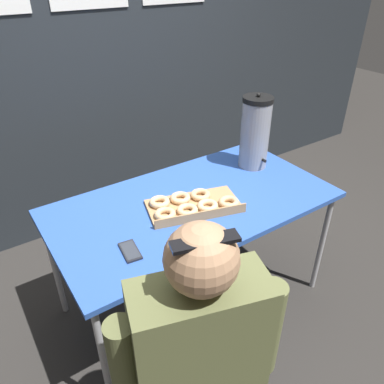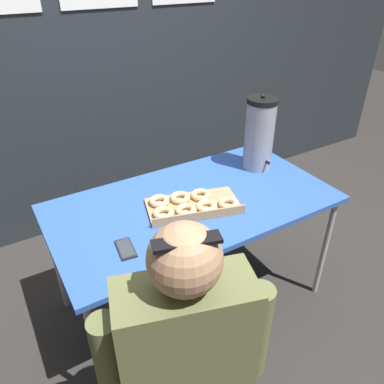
# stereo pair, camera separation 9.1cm
# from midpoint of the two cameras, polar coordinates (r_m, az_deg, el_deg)

# --- Properties ---
(ground_plane) EXTENTS (12.00, 12.00, 0.00)m
(ground_plane) POSITION_cam_midpoint_polar(r_m,az_deg,el_deg) (2.48, 1.28, -15.76)
(ground_plane) COLOR #2D2B28
(back_wall) EXTENTS (6.00, 0.11, 2.63)m
(back_wall) POSITION_cam_midpoint_polar(r_m,az_deg,el_deg) (2.81, -12.45, 20.71)
(back_wall) COLOR #23282D
(back_wall) RESTS_ON ground
(folding_table) EXTENTS (1.51, 0.80, 0.74)m
(folding_table) POSITION_cam_midpoint_polar(r_m,az_deg,el_deg) (2.02, 1.51, -2.43)
(folding_table) COLOR #2D56B2
(folding_table) RESTS_ON ground
(donut_box) EXTENTS (0.53, 0.37, 0.05)m
(donut_box) POSITION_cam_midpoint_polar(r_m,az_deg,el_deg) (1.93, 1.25, -2.00)
(donut_box) COLOR tan
(donut_box) RESTS_ON folding_table
(coffee_urn) EXTENTS (0.18, 0.20, 0.46)m
(coffee_urn) POSITION_cam_midpoint_polar(r_m,az_deg,el_deg) (2.28, 11.35, 8.65)
(coffee_urn) COLOR #939399
(coffee_urn) RESTS_ON folding_table
(cell_phone) EXTENTS (0.09, 0.15, 0.01)m
(cell_phone) POSITION_cam_midpoint_polar(r_m,az_deg,el_deg) (1.70, -8.54, -8.56)
(cell_phone) COLOR black
(cell_phone) RESTS_ON folding_table
(person_seated) EXTENTS (0.59, 0.34, 1.23)m
(person_seated) POSITION_cam_midpoint_polar(r_m,az_deg,el_deg) (1.48, 1.06, -25.64)
(person_seated) COLOR #33332D
(person_seated) RESTS_ON ground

